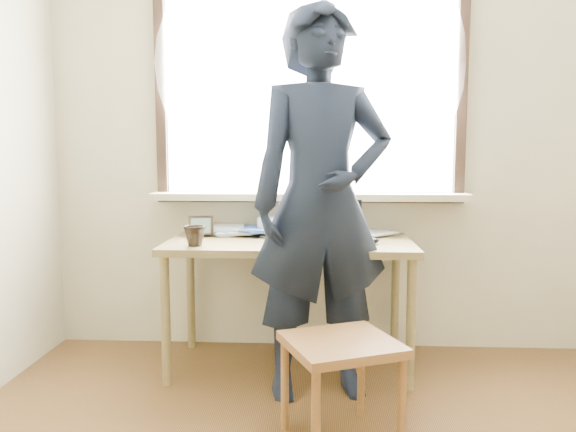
# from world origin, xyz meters

# --- Properties ---
(desk) EXTENTS (1.33, 0.66, 0.71)m
(desk) POSITION_xyz_m (-0.30, 1.63, 0.64)
(desk) COLOR olive
(desk) RESTS_ON ground
(laptop) EXTENTS (0.34, 0.29, 0.22)m
(laptop) POSITION_xyz_m (-0.08, 1.60, 0.76)
(laptop) COLOR black
(laptop) RESTS_ON desk
(mug_white) EXTENTS (0.19, 0.19, 0.11)m
(mug_white) POSITION_xyz_m (-0.43, 1.82, 0.76)
(mug_white) COLOR white
(mug_white) RESTS_ON desk
(mug_dark) EXTENTS (0.12, 0.12, 0.10)m
(mug_dark) POSITION_xyz_m (-0.77, 1.43, 0.76)
(mug_dark) COLOR black
(mug_dark) RESTS_ON desk
(mouse) EXTENTS (0.10, 0.07, 0.04)m
(mouse) POSITION_xyz_m (0.12, 1.53, 0.73)
(mouse) COLOR black
(mouse) RESTS_ON desk
(desk_clutter) EXTENTS (0.78, 0.48, 0.05)m
(desk_clutter) POSITION_xyz_m (-0.45, 1.82, 0.73)
(desk_clutter) COLOR white
(desk_clutter) RESTS_ON desk
(book_a) EXTENTS (0.25, 0.31, 0.03)m
(book_a) POSITION_xyz_m (-0.74, 1.84, 0.72)
(book_a) COLOR white
(book_a) RESTS_ON desk
(book_b) EXTENTS (0.33, 0.33, 0.02)m
(book_b) POSITION_xyz_m (0.09, 1.90, 0.72)
(book_b) COLOR white
(book_b) RESTS_ON desk
(picture_frame) EXTENTS (0.14, 0.03, 0.11)m
(picture_frame) POSITION_xyz_m (-0.81, 1.73, 0.77)
(picture_frame) COLOR black
(picture_frame) RESTS_ON desk
(work_chair) EXTENTS (0.55, 0.54, 0.43)m
(work_chair) POSITION_xyz_m (-0.05, 0.83, 0.37)
(work_chair) COLOR brown
(work_chair) RESTS_ON ground
(person) EXTENTS (0.78, 0.60, 1.89)m
(person) POSITION_xyz_m (-0.13, 1.31, 0.95)
(person) COLOR black
(person) RESTS_ON ground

